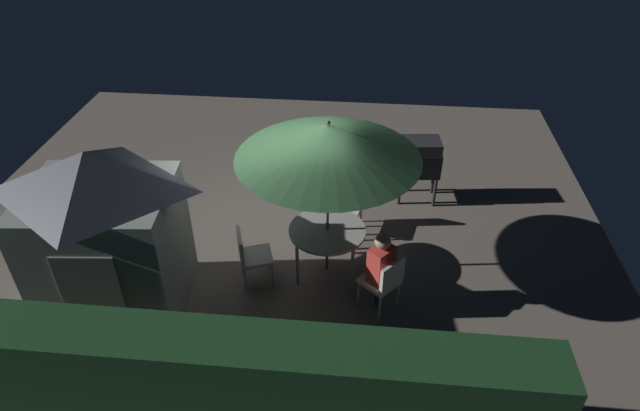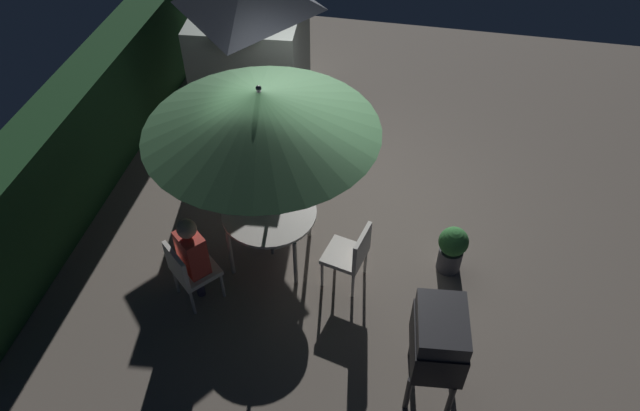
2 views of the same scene
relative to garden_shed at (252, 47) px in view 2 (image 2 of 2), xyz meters
The scene contains 11 objects.
ground_plane 2.83m from the garden_shed, 140.19° to the right, with size 11.00×11.00×0.00m, color #6B6056.
hedge_backdrop 2.75m from the garden_shed, 136.02° to the left, with size 6.93×0.63×1.56m.
garden_shed is the anchor object (origin of this frame).
patio_table 3.06m from the garden_shed, 160.97° to the right, with size 1.14×1.14×0.77m.
patio_umbrella 3.16m from the garden_shed, 160.97° to the right, with size 2.53×2.53×2.53m.
bbq_grill 5.29m from the garden_shed, 144.54° to the right, with size 0.75×0.57×1.20m.
chair_near_shed 3.78m from the garden_shed, behind, with size 0.65×0.65×0.90m.
chair_far_side 3.78m from the garden_shed, 146.81° to the right, with size 0.56×0.56×0.90m.
chair_toward_hedge 1.99m from the garden_shed, 160.80° to the right, with size 0.59×0.59×0.90m.
potted_plant_by_shed 4.25m from the garden_shed, 129.58° to the right, with size 0.36×0.36×0.67m.
person_in_red 3.68m from the garden_shed, behind, with size 0.40×0.41×1.26m.
Camera 2 is at (-5.66, -0.92, 5.79)m, focal length 33.19 mm.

